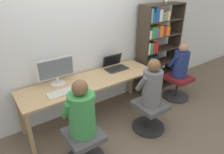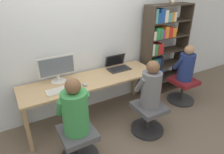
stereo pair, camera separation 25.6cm
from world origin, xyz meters
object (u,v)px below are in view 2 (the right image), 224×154
(person_at_monitor, at_px, (75,110))
(bookshelf, at_px, (161,51))
(person_near_shelf, at_px, (186,65))
(office_chair_right, at_px, (148,116))
(office_chair_side, at_px, (182,89))
(office_chair_left, at_px, (78,143))
(person_at_laptop, at_px, (151,87))
(keyboard, at_px, (63,90))
(laptop, at_px, (118,66))
(desktop_monitor, at_px, (57,69))

(person_at_monitor, bearing_deg, bookshelf, 22.28)
(bookshelf, distance_m, person_near_shelf, 0.54)
(office_chair_right, relative_size, office_chair_side, 1.00)
(office_chair_left, height_order, office_chair_right, same)
(office_chair_side, bearing_deg, person_at_monitor, -171.36)
(person_at_laptop, height_order, office_chair_side, person_at_laptop)
(person_at_monitor, relative_size, person_at_laptop, 1.01)
(keyboard, distance_m, person_at_laptop, 1.20)
(office_chair_left, bearing_deg, laptop, 38.04)
(person_at_monitor, xyz_separation_m, office_chair_side, (2.18, 0.33, -0.50))
(office_chair_left, distance_m, bookshelf, 2.25)
(keyboard, height_order, office_chair_side, keyboard)
(office_chair_left, distance_m, office_chair_right, 1.09)
(desktop_monitor, distance_m, person_at_laptop, 1.36)
(person_at_monitor, height_order, person_at_laptop, person_at_monitor)
(office_chair_right, distance_m, office_chair_side, 1.13)
(desktop_monitor, distance_m, laptop, 1.02)
(laptop, xyz_separation_m, person_at_laptop, (0.02, -0.84, -0.01))
(desktop_monitor, bearing_deg, office_chair_side, -13.84)
(laptop, bearing_deg, keyboard, -165.22)
(laptop, relative_size, office_chair_right, 0.76)
(laptop, relative_size, person_at_laptop, 0.55)
(person_at_monitor, relative_size, person_near_shelf, 1.08)
(keyboard, distance_m, bookshelf, 1.98)
(desktop_monitor, xyz_separation_m, person_at_monitor, (-0.06, -0.85, -0.17))
(person_at_monitor, xyz_separation_m, bookshelf, (2.00, 0.82, 0.13))
(laptop, xyz_separation_m, office_chair_side, (1.11, -0.50, -0.51))
(keyboard, relative_size, person_at_monitor, 0.66)
(desktop_monitor, bearing_deg, laptop, -1.15)
(office_chair_left, bearing_deg, person_near_shelf, 8.91)
(person_at_laptop, bearing_deg, person_at_monitor, 179.68)
(laptop, bearing_deg, person_at_monitor, -142.14)
(person_at_laptop, xyz_separation_m, bookshelf, (0.90, 0.83, 0.13))
(desktop_monitor, distance_m, office_chair_side, 2.28)
(desktop_monitor, height_order, laptop, desktop_monitor)
(office_chair_left, distance_m, person_near_shelf, 2.25)
(keyboard, bearing_deg, office_chair_right, -28.43)
(person_near_shelf, bearing_deg, person_at_monitor, -171.23)
(desktop_monitor, relative_size, office_chair_left, 1.10)
(office_chair_right, relative_size, person_near_shelf, 0.78)
(office_chair_right, relative_size, person_at_laptop, 0.72)
(desktop_monitor, relative_size, person_near_shelf, 0.85)
(office_chair_left, height_order, person_near_shelf, person_near_shelf)
(person_at_laptop, bearing_deg, bookshelf, 42.38)
(office_chair_side, bearing_deg, bookshelf, 109.92)
(keyboard, relative_size, person_near_shelf, 0.72)
(person_at_laptop, distance_m, office_chair_side, 1.24)
(person_at_monitor, relative_size, bookshelf, 0.41)
(keyboard, height_order, person_at_laptop, person_at_laptop)
(keyboard, height_order, person_near_shelf, person_near_shelf)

